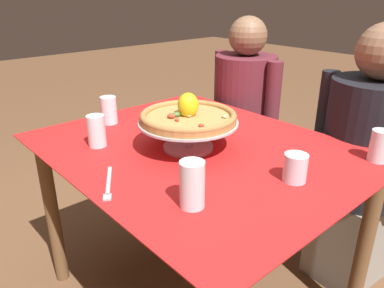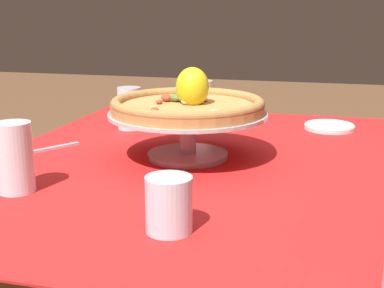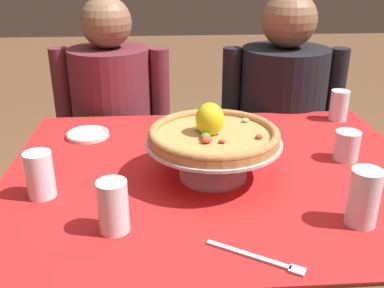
# 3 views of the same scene
# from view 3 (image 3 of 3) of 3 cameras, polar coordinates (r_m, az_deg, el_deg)

# --- Properties ---
(dining_table) EXTENTS (1.22, 0.99, 0.75)m
(dining_table) POSITION_cam_3_polar(r_m,az_deg,el_deg) (1.33, 3.08, -7.54)
(dining_table) COLOR brown
(dining_table) RESTS_ON ground
(pizza_stand) EXTENTS (0.37, 0.37, 0.11)m
(pizza_stand) POSITION_cam_3_polar(r_m,az_deg,el_deg) (1.21, 2.83, -1.02)
(pizza_stand) COLOR #B7B7C1
(pizza_stand) RESTS_ON dining_table
(pizza) EXTENTS (0.36, 0.36, 0.10)m
(pizza) POSITION_cam_3_polar(r_m,az_deg,el_deg) (1.19, 2.83, 1.41)
(pizza) COLOR #BC8447
(pizza) RESTS_ON pizza_stand
(water_glass_front_left) EXTENTS (0.07, 0.07, 0.12)m
(water_glass_front_left) POSITION_cam_3_polar(r_m,az_deg,el_deg) (1.00, -10.23, -8.45)
(water_glass_front_left) COLOR silver
(water_glass_front_left) RESTS_ON dining_table
(water_glass_side_right) EXTENTS (0.08, 0.08, 0.09)m
(water_glass_side_right) POSITION_cam_3_polar(r_m,az_deg,el_deg) (1.41, 19.53, -0.43)
(water_glass_side_right) COLOR silver
(water_glass_side_right) RESTS_ON dining_table
(water_glass_front_right) EXTENTS (0.07, 0.07, 0.14)m
(water_glass_front_right) POSITION_cam_3_polar(r_m,az_deg,el_deg) (1.08, 21.45, -6.88)
(water_glass_front_right) COLOR silver
(water_glass_front_right) RESTS_ON dining_table
(water_glass_side_left) EXTENTS (0.07, 0.07, 0.12)m
(water_glass_side_left) POSITION_cam_3_polar(r_m,az_deg,el_deg) (1.18, -19.21, -4.17)
(water_glass_side_left) COLOR white
(water_glass_side_left) RESTS_ON dining_table
(water_glass_back_right) EXTENTS (0.07, 0.07, 0.11)m
(water_glass_back_right) POSITION_cam_3_polar(r_m,az_deg,el_deg) (1.74, 18.62, 4.58)
(water_glass_back_right) COLOR silver
(water_glass_back_right) RESTS_ON dining_table
(side_plate) EXTENTS (0.15, 0.15, 0.02)m
(side_plate) POSITION_cam_3_polar(r_m,az_deg,el_deg) (1.55, -13.46, 1.25)
(side_plate) COLOR silver
(side_plate) RESTS_ON dining_table
(dinner_fork) EXTENTS (0.19, 0.13, 0.01)m
(dinner_fork) POSITION_cam_3_polar(r_m,az_deg,el_deg) (0.94, 8.84, -14.57)
(dinner_fork) COLOR #B7B7C1
(dinner_fork) RESTS_ON dining_table
(diner_left) EXTENTS (0.50, 0.37, 1.19)m
(diner_left) POSITION_cam_3_polar(r_m,az_deg,el_deg) (1.99, -10.05, 0.71)
(diner_left) COLOR #1E3833
(diner_left) RESTS_ON ground
(diner_right) EXTENTS (0.52, 0.40, 1.21)m
(diner_right) POSITION_cam_3_polar(r_m,az_deg,el_deg) (2.00, 11.35, 1.34)
(diner_right) COLOR gray
(diner_right) RESTS_ON ground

